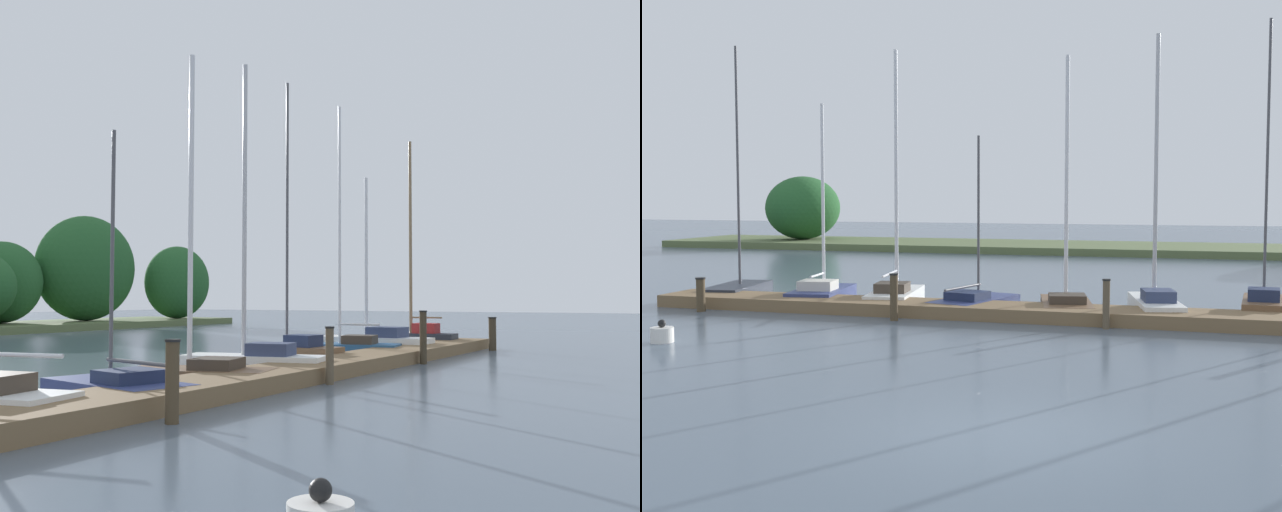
{
  "view_description": "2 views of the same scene",
  "coord_description": "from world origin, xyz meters",
  "views": [
    {
      "loc": [
        -14.28,
        2.11,
        1.88
      ],
      "look_at": [
        2.97,
        11.45,
        2.96
      ],
      "focal_mm": 42.15,
      "sensor_mm": 36.0,
      "label": 1
    },
    {
      "loc": [
        2.8,
        -11.32,
        3.38
      ],
      "look_at": [
        -4.57,
        12.76,
        1.5
      ],
      "focal_mm": 47.59,
      "sensor_mm": 36.0,
      "label": 2
    }
  ],
  "objects": [
    {
      "name": "ground",
      "position": [
        0.0,
        0.0,
        0.0
      ],
      "size": [
        160.0,
        160.0,
        0.0
      ],
      "primitive_type": "plane",
      "color": "#4C5B6B"
    },
    {
      "name": "dock_pier",
      "position": [
        0.0,
        10.76,
        0.17
      ],
      "size": [
        26.26,
        1.8,
        0.35
      ],
      "color": "brown",
      "rests_on": "ground"
    },
    {
      "name": "sailboat_0",
      "position": [
        -12.1,
        12.67,
        0.33
      ],
      "size": [
        1.68,
        3.47,
        8.05
      ],
      "rotation": [
        0.0,
        0.0,
        1.72
      ],
      "color": "#232833",
      "rests_on": "ground"
    },
    {
      "name": "sailboat_1",
      "position": [
        -8.92,
        12.27,
        0.33
      ],
      "size": [
        1.86,
        3.45,
        6.1
      ],
      "rotation": [
        0.0,
        0.0,
        1.73
      ],
      "color": "navy",
      "rests_on": "ground"
    },
    {
      "name": "sailboat_2",
      "position": [
        -6.61,
        12.55,
        0.4
      ],
      "size": [
        1.78,
        3.73,
        7.66
      ],
      "rotation": [
        0.0,
        0.0,
        1.74
      ],
      "color": "white",
      "rests_on": "ground"
    },
    {
      "name": "sailboat_3",
      "position": [
        -3.92,
        11.99,
        0.25
      ],
      "size": [
        2.08,
        3.52,
        5.01
      ],
      "rotation": [
        0.0,
        0.0,
        1.32
      ],
      "color": "navy",
      "rests_on": "ground"
    },
    {
      "name": "sailboat_4",
      "position": [
        -1.32,
        12.16,
        0.37
      ],
      "size": [
        2.04,
        3.54,
        7.19
      ],
      "rotation": [
        0.0,
        0.0,
        1.81
      ],
      "color": "brown",
      "rests_on": "ground"
    },
    {
      "name": "sailboat_5",
      "position": [
        1.11,
        12.39,
        0.43
      ],
      "size": [
        1.84,
        3.87,
        7.68
      ],
      "rotation": [
        0.0,
        0.0,
        1.8
      ],
      "color": "white",
      "rests_on": "ground"
    },
    {
      "name": "sailboat_6",
      "position": [
        3.96,
        12.93,
        0.39
      ],
      "size": [
        1.2,
        2.99,
        8.02
      ],
      "rotation": [
        0.0,
        0.0,
        1.52
      ],
      "color": "brown",
      "rests_on": "ground"
    },
    {
      "name": "mooring_piling_0",
      "position": [
        -11.34,
        9.43,
        0.49
      ],
      "size": [
        0.28,
        0.28,
        0.97
      ],
      "color": "#4C3D28",
      "rests_on": "ground"
    },
    {
      "name": "mooring_piling_1",
      "position": [
        -5.43,
        9.41,
        0.63
      ],
      "size": [
        0.24,
        0.24,
        1.25
      ],
      "color": "#4C3D28",
      "rests_on": "ground"
    },
    {
      "name": "mooring_piling_2",
      "position": [
        0.12,
        9.68,
        0.63
      ],
      "size": [
        0.21,
        0.21,
        1.25
      ],
      "color": "brown",
      "rests_on": "ground"
    },
    {
      "name": "channel_buoy_0",
      "position": [
        -9.24,
        4.84,
        0.19
      ],
      "size": [
        0.51,
        0.51,
        0.52
      ],
      "color": "white",
      "rests_on": "ground"
    }
  ]
}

